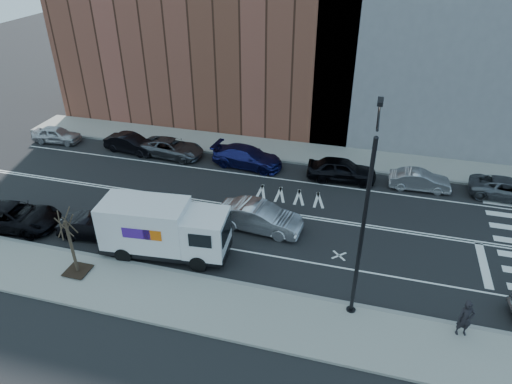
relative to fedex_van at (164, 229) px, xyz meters
The scene contains 20 objects.
ground 6.70m from the fedex_van, 59.62° to the left, with size 120.00×120.00×0.00m, color black.
sidewalk_near 4.85m from the fedex_van, 44.29° to the right, with size 44.00×3.60×0.15m, color gray.
sidewalk_far 14.85m from the fedex_van, 77.16° to the left, with size 44.00×3.60×0.15m, color gray.
curb_near 3.90m from the fedex_van, 23.13° to the right, with size 44.00×0.25×0.17m, color gray.
curb_far 13.11m from the fedex_van, 75.40° to the left, with size 44.00×0.25×0.17m, color gray.
road_markings 6.70m from the fedex_van, 59.62° to the left, with size 40.00×8.60×0.01m, color white, non-canonical shape.
streetlight 10.91m from the fedex_van, ahead, with size 0.44×4.02×9.34m.
street_tree 4.66m from the fedex_van, 143.01° to the right, with size 1.20×1.20×3.75m.
fedex_van is the anchor object (origin of this frame).
far_parked_a 18.74m from the fedex_van, 143.30° to the left, with size 1.59×3.96×1.35m, color #B2B3B8.
far_parked_b 13.89m from the fedex_van, 126.14° to the left, with size 1.50×4.29×1.41m, color black.
far_parked_c 12.28m from the fedex_van, 112.66° to the left, with size 2.30×4.98×1.38m, color #4F5157.
far_parked_d 11.33m from the fedex_van, 82.75° to the left, with size 2.16×5.30×1.54m, color navy.
far_parked_e 13.83m from the fedex_van, 52.35° to the left, with size 1.94×4.83×1.64m, color black.
far_parked_f 17.65m from the fedex_van, 38.88° to the left, with size 1.41×4.05×1.34m, color #9D9DA1.
far_parked_g 22.43m from the fedex_van, 30.50° to the left, with size 2.23×4.83×1.34m, color #55575D.
driving_sedan 5.73m from the fedex_van, 39.48° to the left, with size 1.77×5.07×1.67m, color #B6B6BB.
near_parked_rear_a 4.65m from the fedex_van, behind, with size 1.46×4.19×1.38m, color black.
near_parked_rear_b 9.83m from the fedex_van, behind, with size 2.50×5.42×1.51m, color black.
pedestrian 15.25m from the fedex_van, ahead, with size 0.68×0.44×1.86m, color black.
Camera 1 is at (6.79, -23.59, 15.93)m, focal length 32.00 mm.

